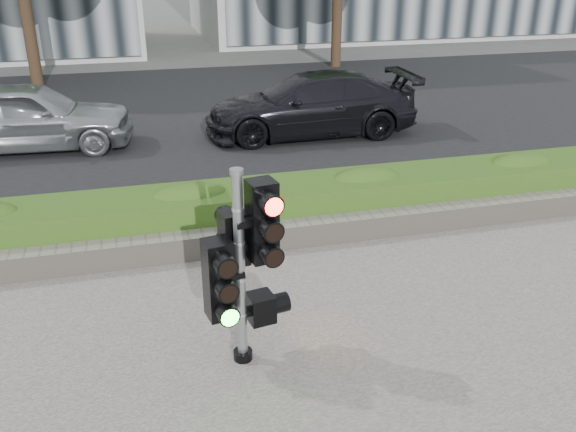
{
  "coord_description": "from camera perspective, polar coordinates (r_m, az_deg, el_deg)",
  "views": [
    {
      "loc": [
        -1.93,
        -5.6,
        3.88
      ],
      "look_at": [
        -0.27,
        0.6,
        1.07
      ],
      "focal_mm": 38.0,
      "sensor_mm": 36.0,
      "label": 1
    }
  ],
  "objects": [
    {
      "name": "ground",
      "position": [
        7.08,
        3.42,
        -9.64
      ],
      "size": [
        120.0,
        120.0,
        0.0
      ],
      "primitive_type": "plane",
      "color": "#51514C",
      "rests_on": "ground"
    },
    {
      "name": "road",
      "position": [
        16.19,
        -7.83,
        9.6
      ],
      "size": [
        60.0,
        13.0,
        0.02
      ],
      "primitive_type": "cube",
      "color": "black",
      "rests_on": "ground"
    },
    {
      "name": "curb",
      "position": [
        9.74,
        -2.35,
        0.53
      ],
      "size": [
        60.0,
        0.25,
        0.12
      ],
      "primitive_type": "cube",
      "color": "gray",
      "rests_on": "ground"
    },
    {
      "name": "stone_wall",
      "position": [
        8.57,
        -0.51,
        -1.77
      ],
      "size": [
        12.0,
        0.32,
        0.34
      ],
      "primitive_type": "cube",
      "color": "gray",
      "rests_on": "sidewalk"
    },
    {
      "name": "hedge",
      "position": [
        9.08,
        -1.54,
        0.9
      ],
      "size": [
        12.0,
        1.0,
        0.68
      ],
      "primitive_type": "cube",
      "color": "#5F972E",
      "rests_on": "sidewalk"
    },
    {
      "name": "traffic_signal",
      "position": [
        5.86,
        -4.39,
        -3.98
      ],
      "size": [
        0.74,
        0.59,
        2.06
      ],
      "rotation": [
        0.0,
        0.0,
        0.16
      ],
      "color": "black",
      "rests_on": "sidewalk"
    },
    {
      "name": "car_silver",
      "position": [
        13.81,
        -23.19,
        8.59
      ],
      "size": [
        4.3,
        1.99,
        1.43
      ],
      "primitive_type": "imported",
      "rotation": [
        0.0,
        0.0,
        1.5
      ],
      "color": "#A7AAAF",
      "rests_on": "road"
    },
    {
      "name": "car_dark",
      "position": [
        13.85,
        2.12,
        10.38
      ],
      "size": [
        4.79,
        2.08,
        1.37
      ],
      "primitive_type": "imported",
      "rotation": [
        0.0,
        0.0,
        -1.61
      ],
      "color": "black",
      "rests_on": "road"
    }
  ]
}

